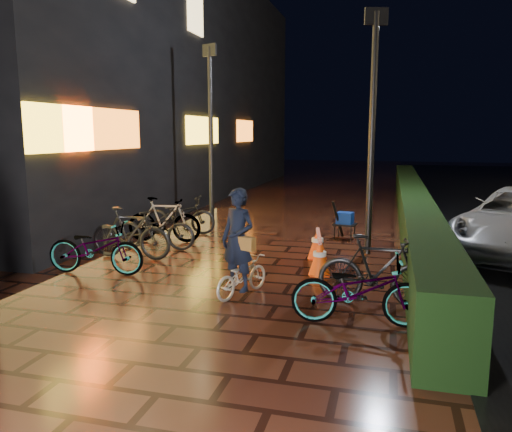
% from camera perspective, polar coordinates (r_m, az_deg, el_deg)
% --- Properties ---
extents(ground, '(80.00, 80.00, 0.00)m').
position_cam_1_polar(ground, '(7.78, -5.81, -9.44)').
color(ground, '#381911').
rests_on(ground, ground).
extents(hedge, '(0.70, 20.00, 1.00)m').
position_cam_1_polar(hedge, '(15.02, 17.39, 1.32)').
color(hedge, black).
rests_on(hedge, ground).
extents(storefront_block, '(12.09, 22.00, 9.00)m').
position_cam_1_polar(storefront_block, '(22.11, -18.95, 14.12)').
color(storefront_block, black).
rests_on(storefront_block, ground).
extents(lamp_post_hedge, '(0.46, 0.24, 4.94)m').
position_cam_1_polar(lamp_post_hedge, '(10.57, 13.15, 10.33)').
color(lamp_post_hedge, black).
rests_on(lamp_post_hedge, ground).
extents(lamp_post_sf, '(0.46, 0.24, 4.92)m').
position_cam_1_polar(lamp_post_sf, '(14.27, -5.19, 10.20)').
color(lamp_post_sf, black).
rests_on(lamp_post_sf, ground).
extents(cyclist, '(0.83, 1.25, 1.70)m').
position_cam_1_polar(cyclist, '(7.72, -1.87, -4.66)').
color(cyclist, silver).
rests_on(cyclist, ground).
extents(traffic_barrier, '(0.60, 1.55, 0.63)m').
position_cam_1_polar(traffic_barrier, '(9.58, 7.16, -3.90)').
color(traffic_barrier, '#FB4C0D').
rests_on(traffic_barrier, ground).
extents(cart_assembly, '(0.60, 0.51, 0.94)m').
position_cam_1_polar(cart_assembly, '(12.05, 10.06, -0.40)').
color(cart_assembly, black).
rests_on(cart_assembly, ground).
extents(parked_bikes_storefront, '(2.04, 4.62, 1.05)m').
position_cam_1_polar(parked_bikes_storefront, '(11.04, -12.22, -1.31)').
color(parked_bikes_storefront, black).
rests_on(parked_bikes_storefront, ground).
extents(parked_bikes_hedge, '(2.02, 1.55, 1.05)m').
position_cam_1_polar(parked_bikes_hedge, '(7.13, 12.71, -7.22)').
color(parked_bikes_hedge, black).
rests_on(parked_bikes_hedge, ground).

